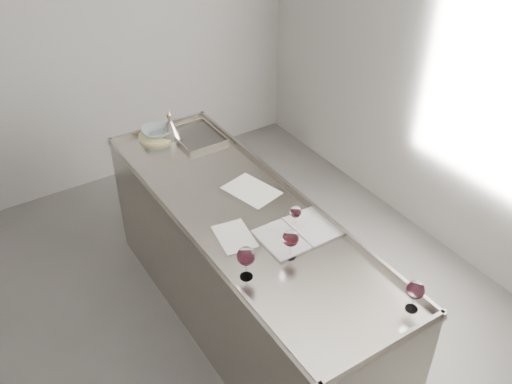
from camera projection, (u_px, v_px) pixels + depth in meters
room_shell at (186, 203)px, 2.66m from camera, size 4.54×5.04×2.84m
counter at (245, 270)px, 3.62m from camera, size 0.77×2.42×0.97m
wine_glass_left at (246, 257)px, 2.83m from camera, size 0.10×0.10×0.19m
wine_glass_middle at (291, 239)px, 2.96m from camera, size 0.09×0.09×0.18m
wine_glass_right at (415, 291)px, 2.66m from camera, size 0.09×0.09×0.17m
wine_glass_small at (296, 213)px, 3.19m from camera, size 0.07×0.07×0.14m
notebook at (297, 233)px, 3.19m from camera, size 0.44×0.31×0.02m
loose_paper_top at (251, 190)px, 3.53m from camera, size 0.30×0.37×0.00m
loose_paper_under at (234, 236)px, 3.17m from camera, size 0.23×0.29×0.00m
trivet at (157, 136)px, 4.06m from camera, size 0.34×0.34×0.02m
ceramic_bowl at (156, 132)px, 4.04m from camera, size 0.25×0.25×0.05m
wine_funnel at (170, 129)px, 4.02m from camera, size 0.15×0.15×0.22m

